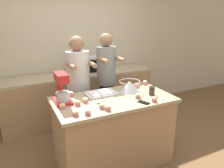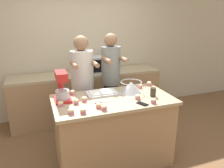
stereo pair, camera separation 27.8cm
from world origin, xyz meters
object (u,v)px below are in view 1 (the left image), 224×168
(cupcake_6, at_px, (154,99))
(cupcake_8, at_px, (145,82))
(baking_tray, at_px, (101,93))
(cupcake_5, at_px, (108,108))
(person_right, at_px, (106,83))
(cupcake_11, at_px, (88,112))
(mixing_bowl, at_px, (129,86))
(cupcake_9, at_px, (85,100))
(cupcake_2, at_px, (138,96))
(cell_phone, at_px, (144,102))
(knife, at_px, (104,103))
(cupcake_3, at_px, (76,113))
(cupcake_0, at_px, (137,85))
(person_left, at_px, (79,89))
(drinking_glass, at_px, (152,91))
(cupcake_1, at_px, (71,94))
(cupcake_7, at_px, (62,106))
(stand_mixer, at_px, (62,90))
(cupcake_10, at_px, (102,106))
(microwave_oven, at_px, (87,65))
(cupcake_4, at_px, (78,103))

(cupcake_6, relative_size, cupcake_8, 1.00)
(baking_tray, distance_m, cupcake_5, 0.52)
(person_right, bearing_deg, cupcake_11, -123.99)
(mixing_bowl, relative_size, cupcake_9, 4.28)
(baking_tray, height_order, cupcake_2, cupcake_2)
(cell_phone, distance_m, cupcake_2, 0.17)
(knife, distance_m, cupcake_3, 0.46)
(mixing_bowl, distance_m, cupcake_8, 0.44)
(mixing_bowl, height_order, cupcake_0, mixing_bowl)
(person_left, xyz_separation_m, cupcake_2, (0.52, -0.83, 0.09))
(drinking_glass, bearing_deg, cupcake_6, -118.34)
(cupcake_1, relative_size, cupcake_7, 1.00)
(cupcake_6, relative_size, cupcake_11, 1.00)
(cupcake_3, bearing_deg, cupcake_7, 108.33)
(stand_mixer, bearing_deg, cupcake_10, -47.32)
(cell_phone, relative_size, cupcake_0, 2.35)
(cupcake_8, bearing_deg, knife, -155.36)
(drinking_glass, distance_m, cupcake_6, 0.24)
(person_left, distance_m, cupcake_8, 1.02)
(microwave_oven, distance_m, cupcake_4, 1.59)
(person_left, height_order, cupcake_6, person_left)
(cupcake_1, bearing_deg, cupcake_11, -89.61)
(cell_phone, xyz_separation_m, cupcake_3, (-0.85, 0.02, 0.03))
(cupcake_3, bearing_deg, cupcake_9, 54.26)
(cupcake_0, relative_size, cupcake_2, 1.00)
(baking_tray, bearing_deg, cupcake_9, -148.55)
(baking_tray, relative_size, cupcake_0, 6.04)
(cupcake_2, bearing_deg, cupcake_10, -170.13)
(cupcake_4, bearing_deg, cell_phone, -20.41)
(cupcake_11, bearing_deg, cupcake_0, 29.92)
(microwave_oven, bearing_deg, cupcake_6, -81.93)
(person_right, distance_m, microwave_oven, 0.76)
(person_left, bearing_deg, cupcake_3, -109.43)
(cupcake_10, bearing_deg, cupcake_11, -157.59)
(cupcake_0, relative_size, cupcake_8, 1.00)
(cupcake_3, relative_size, cupcake_10, 1.00)
(cupcake_0, height_order, cupcake_3, same)
(cupcake_2, distance_m, cupcake_8, 0.60)
(person_left, xyz_separation_m, cupcake_4, (-0.24, -0.72, 0.09))
(knife, xyz_separation_m, cupcake_1, (-0.29, 0.40, 0.03))
(cell_phone, relative_size, cupcake_5, 2.35)
(cupcake_8, height_order, cupcake_11, same)
(cell_phone, height_order, cupcake_5, cupcake_5)
(baking_tray, xyz_separation_m, cupcake_8, (0.78, 0.11, 0.01))
(cupcake_0, bearing_deg, drinking_glass, -89.04)
(cupcake_6, xyz_separation_m, cupcake_8, (0.29, 0.63, 0.00))
(cupcake_3, bearing_deg, cupcake_6, -2.40)
(person_left, relative_size, cupcake_1, 24.74)
(cupcake_0, height_order, cupcake_11, same)
(person_right, height_order, cupcake_9, person_right)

